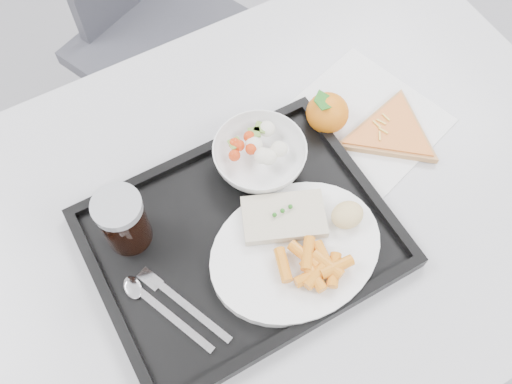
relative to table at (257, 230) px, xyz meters
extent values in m
cube|color=silver|center=(0.00, 0.00, 0.05)|extent=(1.20, 0.80, 0.03)
cylinder|color=#47474C|center=(0.54, 0.34, -0.32)|extent=(0.04, 0.04, 0.72)
cube|color=#35363E|center=(0.12, 0.65, -0.23)|extent=(0.55, 0.55, 0.04)
cylinder|color=#47474C|center=(-0.06, 0.47, -0.47)|extent=(0.03, 0.03, 0.43)
cylinder|color=#47474C|center=(0.30, 0.47, -0.47)|extent=(0.03, 0.03, 0.43)
cylinder|color=#47474C|center=(-0.06, 0.83, -0.47)|extent=(0.03, 0.03, 0.43)
cylinder|color=#47474C|center=(0.30, 0.83, -0.47)|extent=(0.03, 0.03, 0.43)
cube|color=black|center=(-0.05, -0.03, 0.07)|extent=(0.45, 0.35, 0.01)
cube|color=black|center=(-0.05, 0.14, 0.09)|extent=(0.45, 0.02, 0.01)
cube|color=black|center=(-0.05, -0.20, 0.09)|extent=(0.45, 0.02, 0.01)
cube|color=black|center=(0.17, -0.03, 0.09)|extent=(0.02, 0.32, 0.01)
cube|color=black|center=(-0.26, -0.03, 0.09)|extent=(0.02, 0.32, 0.01)
cylinder|color=white|center=(0.01, -0.09, 0.09)|extent=(0.27, 0.27, 0.02)
cube|color=beige|center=(0.02, -0.04, 0.11)|extent=(0.15, 0.12, 0.02)
sphere|color=#236B1C|center=(0.01, -0.04, 0.12)|extent=(0.01, 0.01, 0.01)
sphere|color=#236B1C|center=(0.02, -0.04, 0.12)|extent=(0.01, 0.01, 0.01)
sphere|color=#236B1C|center=(0.04, -0.04, 0.12)|extent=(0.01, 0.01, 0.01)
ellipsoid|color=tan|center=(0.11, -0.09, 0.12)|extent=(0.06, 0.05, 0.03)
imported|color=white|center=(0.04, 0.07, 0.11)|extent=(0.15, 0.15, 0.05)
cylinder|color=black|center=(-0.19, 0.06, 0.13)|extent=(0.07, 0.07, 0.10)
cylinder|color=#A5A8AD|center=(-0.19, 0.06, 0.18)|extent=(0.07, 0.07, 0.01)
cube|color=silver|center=(-0.19, -0.09, 0.08)|extent=(0.07, 0.14, 0.00)
ellipsoid|color=silver|center=(-0.23, -0.02, 0.09)|extent=(0.04, 0.05, 0.01)
cube|color=silver|center=(-0.17, -0.09, 0.08)|extent=(0.07, 0.14, 0.00)
cube|color=silver|center=(-0.20, -0.02, 0.08)|extent=(0.03, 0.04, 0.00)
cube|color=white|center=(0.24, 0.06, 0.07)|extent=(0.31, 0.30, 0.00)
ellipsoid|color=orange|center=(0.19, 0.09, 0.10)|extent=(0.09, 0.09, 0.07)
cube|color=#236B1C|center=(0.19, 0.09, 0.13)|extent=(0.05, 0.05, 0.02)
cube|color=#236B1C|center=(0.19, 0.09, 0.13)|extent=(0.05, 0.02, 0.02)
cylinder|color=tan|center=(0.28, 0.02, 0.08)|extent=(0.25, 0.25, 0.01)
cylinder|color=red|center=(0.28, 0.02, 0.08)|extent=(0.22, 0.22, 0.00)
cube|color=#EABC47|center=(0.26, 0.02, 0.09)|extent=(0.01, 0.02, 0.00)
cube|color=#EABC47|center=(0.28, 0.04, 0.09)|extent=(0.01, 0.02, 0.00)
cube|color=#EABC47|center=(0.25, 0.02, 0.09)|extent=(0.01, 0.02, 0.00)
cube|color=#EABC47|center=(0.27, 0.04, 0.09)|extent=(0.01, 0.02, 0.00)
cube|color=#EABC47|center=(0.26, 0.04, 0.09)|extent=(0.01, 0.02, 0.00)
cylinder|color=orange|center=(0.01, -0.15, 0.11)|extent=(0.02, 0.05, 0.02)
cylinder|color=orange|center=(-0.02, -0.11, 0.11)|extent=(0.03, 0.05, 0.02)
cylinder|color=orange|center=(0.04, -0.15, 0.11)|extent=(0.05, 0.05, 0.02)
cylinder|color=orange|center=(0.04, -0.14, 0.12)|extent=(0.03, 0.05, 0.02)
cylinder|color=orange|center=(0.02, -0.15, 0.12)|extent=(0.05, 0.03, 0.02)
cylinder|color=orange|center=(0.01, -0.11, 0.11)|extent=(0.03, 0.05, 0.02)
cylinder|color=orange|center=(0.04, -0.15, 0.12)|extent=(0.05, 0.02, 0.02)
cylinder|color=orange|center=(0.04, -0.13, 0.12)|extent=(0.02, 0.05, 0.02)
cylinder|color=orange|center=(0.02, -0.12, 0.12)|extent=(0.05, 0.05, 0.02)
cylinder|color=orange|center=(0.01, -0.14, 0.11)|extent=(0.05, 0.02, 0.02)
sphere|color=red|center=(0.04, 0.11, 0.12)|extent=(0.02, 0.02, 0.02)
sphere|color=red|center=(0.04, 0.08, 0.12)|extent=(0.02, 0.02, 0.02)
sphere|color=red|center=(0.01, 0.09, 0.12)|extent=(0.02, 0.02, 0.02)
sphere|color=red|center=(0.02, 0.11, 0.12)|extent=(0.02, 0.02, 0.02)
sphere|color=red|center=(0.02, 0.10, 0.12)|extent=(0.02, 0.02, 0.02)
ellipsoid|color=silver|center=(0.04, 0.09, 0.12)|extent=(0.03, 0.03, 0.02)
ellipsoid|color=silver|center=(0.05, 0.06, 0.12)|extent=(0.03, 0.03, 0.02)
ellipsoid|color=silver|center=(0.05, 0.06, 0.12)|extent=(0.03, 0.03, 0.02)
ellipsoid|color=silver|center=(0.08, 0.06, 0.12)|extent=(0.03, 0.03, 0.02)
ellipsoid|color=silver|center=(0.08, 0.11, 0.12)|extent=(0.03, 0.03, 0.02)
cube|color=olive|center=(0.07, 0.11, 0.12)|extent=(0.03, 0.03, 0.00)
cube|color=olive|center=(0.05, 0.11, 0.12)|extent=(0.03, 0.03, 0.00)
cube|color=olive|center=(0.02, 0.10, 0.12)|extent=(0.02, 0.02, 0.00)
camera|label=1|loc=(-0.20, -0.35, 0.89)|focal=40.00mm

